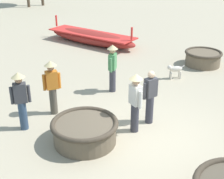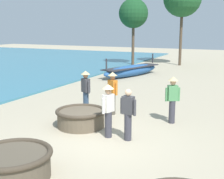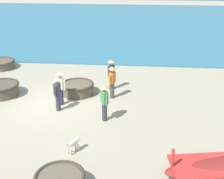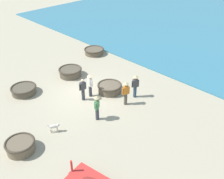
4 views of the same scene
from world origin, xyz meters
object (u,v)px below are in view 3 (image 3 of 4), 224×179
Objects in this scene: fisherman_with_hat at (57,94)px; fisherman_crouching at (104,100)px; coracle_far_right at (0,64)px; fisherman_hauling at (60,86)px; fisherman_standing_left at (111,73)px; coracle_beside_post at (77,88)px; fisherman_by_coracle at (112,80)px; coracle_upturned at (2,89)px; dog at (74,143)px.

fisherman_crouching is at bearing 71.15° from fisherman_with_hat.
fisherman_hauling reaches higher than coracle_far_right.
fisherman_crouching reaches higher than fisherman_with_hat.
fisherman_standing_left is (-2.07, 2.23, 0.00)m from fisherman_hauling.
fisherman_crouching is 1.00× the size of fisherman_hauling.
coracle_far_right is at bearing -111.03° from fisherman_standing_left.
fisherman_standing_left is at bearing 132.84° from fisherman_hauling.
fisherman_by_coracle reaches higher than coracle_beside_post.
fisherman_crouching is 3.48m from fisherman_standing_left.
fisherman_with_hat reaches higher than coracle_far_right.
fisherman_hauling is (-1.41, -2.26, 0.00)m from fisherman_crouching.
coracle_beside_post is 1.10× the size of fisherman_with_hat.
coracle_far_right is 8.52m from fisherman_by_coracle.
coracle_upturned is 6.65m from dog.
fisherman_with_hat is 0.94× the size of fisherman_standing_left.
coracle_upturned is 1.08× the size of fisherman_by_coracle.
fisherman_crouching is 2.66m from fisherman_hauling.
fisherman_crouching and fisherman_hauling have the same top height.
fisherman_by_coracle is 2.86m from fisherman_with_hat.
fisherman_standing_left reaches higher than fisherman_with_hat.
fisherman_standing_left is at bearing 172.18° from dog.
fisherman_crouching is at bearing 49.56° from coracle_far_right.
coracle_beside_post is 1.95m from fisherman_standing_left.
coracle_upturned is 1.08× the size of fisherman_standing_left.
fisherman_hauling is at bearing 76.47° from coracle_upturned.
fisherman_by_coracle is at bearing 177.12° from fisherman_crouching.
fisherman_by_coracle is at bearing 168.72° from dog.
fisherman_standing_left is at bearing 114.38° from coracle_beside_post.
fisherman_by_coracle is at bearing 62.38° from coracle_far_right.
fisherman_hauling is at bearing -22.63° from coracle_beside_post.
coracle_beside_post is at bearing 157.37° from fisherman_hauling.
fisherman_by_coracle is (-0.17, 5.68, 0.61)m from coracle_upturned.
fisherman_crouching reaches higher than coracle_beside_post.
fisherman_crouching is 2.84× the size of dog.
coracle_beside_post is at bearing 164.82° from fisherman_with_hat.
coracle_beside_post is 1.03× the size of fisherman_by_coracle.
fisherman_standing_left is (-3.48, -0.03, 0.00)m from fisherman_crouching.
coracle_upturned is 1.08× the size of fisherman_crouching.
fisherman_by_coracle is at bearing 112.05° from fisherman_hauling.
fisherman_by_coracle reaches higher than coracle_far_right.
fisherman_hauling is 0.66m from fisherman_with_hat.
coracle_far_right is at bearing -137.05° from fisherman_with_hat.
fisherman_crouching is at bearing -2.88° from fisherman_by_coracle.
dog is at bearing -7.82° from fisherman_standing_left.
fisherman_crouching is (2.21, 5.56, 0.61)m from coracle_upturned.
fisherman_hauling is at bearing -178.75° from fisherman_with_hat.
coracle_upturned is at bearing -113.48° from fisherman_with_hat.
coracle_far_right is at bearing -133.58° from fisherman_hauling.
coracle_upturned is at bearing -111.65° from fisherman_crouching.
coracle_far_right is at bearing -117.62° from fisherman_by_coracle.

